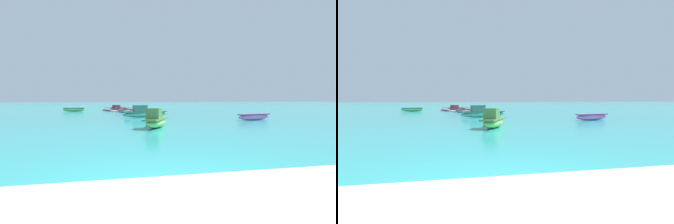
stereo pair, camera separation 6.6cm
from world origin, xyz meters
The scene contains 7 objects.
ground_plane centered at (0.00, 0.00, 0.00)m, with size 240.00×240.00×0.00m.
moored_boat_0 centered at (0.96, 8.79, 0.37)m, with size 1.76×2.50×1.04m.
moored_boat_1 centered at (1.01, 15.97, 0.35)m, with size 4.09×2.00×1.01m.
moored_boat_2 centered at (-6.78, 26.45, 0.26)m, with size 2.68×0.58×0.47m.
moored_boat_3 centered at (-1.58, 27.81, 0.24)m, with size 4.38×4.17×0.72m.
moored_boat_4 centered at (8.46, 11.73, 0.26)m, with size 2.79×1.03×0.46m.
moored_boat_5 centered at (-0.56, 23.77, 0.18)m, with size 3.66×3.78×0.38m.
Camera 1 is at (-0.63, -2.87, 1.49)m, focal length 24.00 mm.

